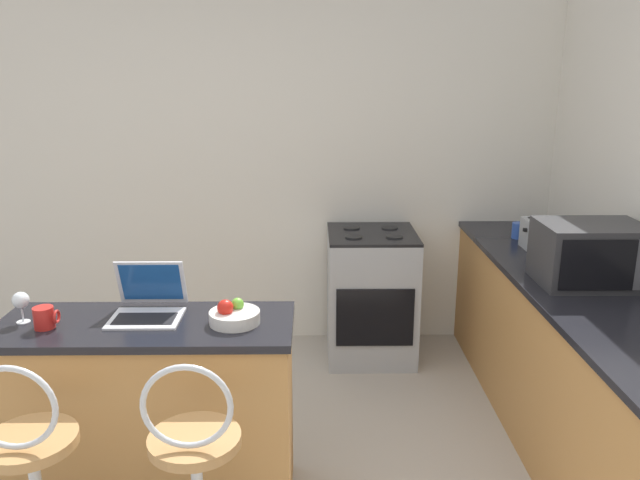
# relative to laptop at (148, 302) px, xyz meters

# --- Properties ---
(wall_back) EXTENTS (12.00, 0.06, 2.60)m
(wall_back) POSITION_rel_laptop_xyz_m (0.35, 1.79, 0.35)
(wall_back) COLOR silver
(wall_back) RESTS_ON ground_plane
(breakfast_bar) EXTENTS (1.29, 0.50, 0.89)m
(breakfast_bar) POSITION_rel_laptop_xyz_m (0.00, -0.09, -0.50)
(breakfast_bar) COLOR #B27C42
(breakfast_bar) RESTS_ON ground_plane
(counter_right) EXTENTS (0.65, 2.98, 0.89)m
(counter_right) POSITION_rel_laptop_xyz_m (2.12, 0.28, -0.50)
(counter_right) COLOR #B27C42
(counter_right) RESTS_ON ground_plane
(laptop) EXTENTS (0.31, 0.29, 0.24)m
(laptop) POSITION_rel_laptop_xyz_m (0.00, 0.00, 0.00)
(laptop) COLOR silver
(laptop) RESTS_ON breakfast_bar
(microwave) EXTENTS (0.51, 0.39, 0.31)m
(microwave) POSITION_rel_laptop_xyz_m (2.14, 0.40, 0.10)
(microwave) COLOR #2D2D30
(microwave) RESTS_ON counter_right
(toaster) EXTENTS (0.19, 0.26, 0.19)m
(toaster) POSITION_rel_laptop_xyz_m (2.11, 1.00, 0.03)
(toaster) COLOR #9EA3A8
(toaster) RESTS_ON counter_right
(stove_range) EXTENTS (0.59, 0.61, 0.90)m
(stove_range) POSITION_rel_laptop_xyz_m (1.13, 1.43, -0.50)
(stove_range) COLOR #9EA3A8
(stove_range) RESTS_ON ground_plane
(mug_red) EXTENTS (0.10, 0.08, 0.09)m
(mug_red) POSITION_rel_laptop_xyz_m (-0.40, -0.14, -0.01)
(mug_red) COLOR red
(mug_red) RESTS_ON breakfast_bar
(fruit_bowl) EXTENTS (0.22, 0.22, 0.11)m
(fruit_bowl) POSITION_rel_laptop_xyz_m (0.39, -0.10, -0.02)
(fruit_bowl) COLOR silver
(fruit_bowl) RESTS_ON breakfast_bar
(mug_blue) EXTENTS (0.10, 0.08, 0.10)m
(mug_blue) POSITION_rel_laptop_xyz_m (2.07, 1.29, -0.01)
(mug_blue) COLOR #2D51AD
(mug_blue) RESTS_ON counter_right
(wine_glass_short) EXTENTS (0.07, 0.07, 0.14)m
(wine_glass_short) POSITION_rel_laptop_xyz_m (-0.52, -0.08, 0.04)
(wine_glass_short) COLOR silver
(wine_glass_short) RESTS_ON breakfast_bar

